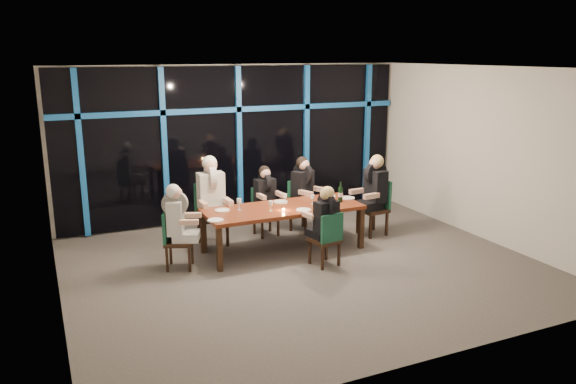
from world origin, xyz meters
The scene contains 29 objects.
room centered at (0.00, 0.00, 2.02)m, with size 7.04×7.00×3.02m.
window_wall centered at (0.01, 2.93, 1.55)m, with size 6.86×0.43×2.94m.
dining_table centered at (0.00, 0.80, 0.68)m, with size 2.60×1.00×0.75m.
chair_far_left centered at (-0.97, 1.66, 0.59)m, with size 0.49×0.49×1.05m.
chair_far_mid centered at (0.04, 1.74, 0.48)m, with size 0.43×0.43×0.87m.
chair_far_right centered at (0.75, 1.68, 0.53)m, with size 0.58×0.58×0.95m.
chair_end_left centered at (-1.83, 0.76, 0.50)m, with size 0.54×0.54×0.90m.
chair_end_right centered at (1.90, 0.92, 0.56)m, with size 0.51×0.51×1.00m.
chair_near_mid centered at (0.33, -0.14, 0.48)m, with size 0.46×0.46×0.86m.
diner_far_left centered at (-0.97, 1.57, 1.00)m, with size 0.52×0.65×1.02m.
diner_far_mid centered at (0.05, 1.66, 0.83)m, with size 0.45×0.55×0.84m.
diner_far_right centered at (0.78, 1.61, 0.90)m, with size 0.59×0.65×0.92m.
diner_end_left centered at (-1.76, 0.73, 0.86)m, with size 0.62×0.56×0.88m.
diner_end_right centered at (1.82, 0.91, 0.95)m, with size 0.64×0.52×0.97m.
diner_near_mid centered at (0.32, -0.07, 0.83)m, with size 0.47×0.57×0.84m.
plate_far_left centered at (-0.97, 1.01, 0.76)m, with size 0.24×0.24×0.01m, color white.
plate_far_mid centered at (0.09, 1.10, 0.76)m, with size 0.24×0.24×0.01m, color white.
plate_far_right centered at (1.01, 1.09, 0.76)m, with size 0.24×0.24×0.01m, color white.
plate_end_left centered at (-1.24, 0.52, 0.76)m, with size 0.24×0.24×0.01m, color white.
plate_end_right centered at (1.26, 0.85, 0.76)m, with size 0.24×0.24×0.01m, color white.
plate_near_mid centered at (0.22, 0.48, 0.76)m, with size 0.24×0.24×0.01m, color white.
wine_bottle centered at (1.02, 0.70, 0.88)m, with size 0.08×0.08×0.35m.
water_pitcher centered at (0.72, 0.63, 0.85)m, with size 0.12×0.11×0.20m.
tea_light centered at (-0.08, 0.61, 0.77)m, with size 0.05×0.05×0.03m, color #FFAD4C.
wine_glass_a centered at (-0.28, 0.66, 0.87)m, with size 0.07×0.07×0.17m.
wine_glass_b centered at (0.13, 1.00, 0.87)m, with size 0.06×0.06×0.17m.
wine_glass_c centered at (0.52, 0.75, 0.87)m, with size 0.06×0.06×0.16m.
wine_glass_d centered at (-0.71, 0.94, 0.89)m, with size 0.07×0.07×0.19m.
wine_glass_e centered at (0.85, 0.88, 0.89)m, with size 0.08×0.08×0.20m.
Camera 1 is at (-3.60, -7.30, 3.21)m, focal length 35.00 mm.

